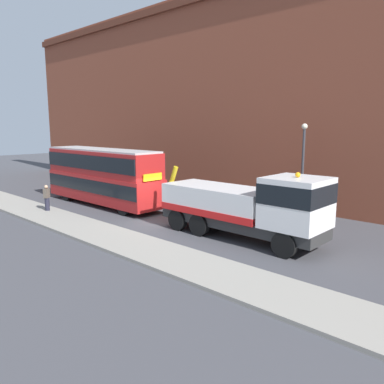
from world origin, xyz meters
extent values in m
plane|color=#424247|center=(0.00, 0.00, 0.00)|extent=(120.00, 120.00, 0.00)
cube|color=gray|center=(0.00, -4.20, 0.07)|extent=(60.00, 2.80, 0.15)
cube|color=brown|center=(0.00, 8.91, 8.00)|extent=(60.00, 1.20, 16.00)
cube|color=#2D2D2D|center=(5.60, 0.44, 0.85)|extent=(9.01, 2.26, 0.55)
cube|color=white|center=(8.80, 0.45, 2.28)|extent=(2.61, 2.61, 2.30)
cube|color=black|center=(8.80, 0.45, 2.73)|extent=(2.64, 2.64, 0.90)
cube|color=silver|center=(4.30, 0.43, 1.83)|extent=(6.11, 2.63, 1.40)
cube|color=red|center=(4.30, 0.43, 1.31)|extent=(6.11, 2.68, 0.36)
cylinder|color=#B79914|center=(0.59, 0.41, 2.13)|extent=(1.24, 0.29, 2.52)
sphere|color=orange|center=(8.80, 0.45, 3.55)|extent=(0.24, 0.24, 0.24)
cylinder|color=black|center=(8.89, 1.56, 0.58)|extent=(1.16, 0.35, 1.16)
cylinder|color=black|center=(8.90, -0.66, 0.58)|extent=(1.16, 0.35, 1.16)
cylinder|color=black|center=(3.89, 1.54, 0.58)|extent=(1.16, 0.35, 1.16)
cylinder|color=black|center=(3.90, -0.68, 0.58)|extent=(1.16, 0.35, 1.16)
cylinder|color=black|center=(2.29, 1.53, 0.58)|extent=(1.16, 0.35, 1.16)
cylinder|color=black|center=(2.30, -0.69, 0.58)|extent=(1.16, 0.35, 1.16)
cube|color=#AD1E1E|center=(-6.60, 0.44, 1.29)|extent=(11.01, 2.56, 1.90)
cube|color=#AD1E1E|center=(-6.60, 0.44, 3.09)|extent=(10.79, 2.46, 1.70)
cube|color=black|center=(-6.60, 0.44, 1.54)|extent=(10.90, 2.61, 0.90)
cube|color=black|center=(-6.60, 0.44, 3.19)|extent=(10.68, 2.61, 1.00)
cube|color=#B2B2B2|center=(-6.60, 0.44, 4.00)|extent=(10.57, 2.36, 0.12)
cube|color=yellow|center=(-1.08, 0.47, 2.54)|extent=(0.07, 1.50, 0.44)
cylinder|color=black|center=(-2.70, 1.54, 0.52)|extent=(1.04, 0.31, 1.04)
cylinder|color=black|center=(-2.69, -0.62, 0.52)|extent=(1.04, 0.31, 1.04)
cylinder|color=black|center=(-9.90, 1.50, 0.52)|extent=(1.04, 0.31, 1.04)
cylinder|color=black|center=(-9.89, -0.66, 0.52)|extent=(1.04, 0.31, 1.04)
cylinder|color=#232333|center=(-7.03, -3.61, 0.57)|extent=(0.41, 0.41, 0.85)
cube|color=brown|center=(-7.03, -3.61, 1.31)|extent=(0.42, 0.48, 0.62)
sphere|color=tan|center=(-7.03, -3.61, 1.74)|extent=(0.24, 0.24, 0.24)
cylinder|color=#38383D|center=(5.80, 6.71, 2.75)|extent=(0.16, 0.16, 5.50)
sphere|color=#EAE5C6|center=(5.80, 6.71, 5.65)|extent=(0.36, 0.36, 0.36)
camera|label=1|loc=(16.99, -15.07, 5.72)|focal=35.86mm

